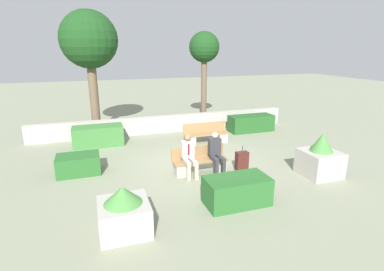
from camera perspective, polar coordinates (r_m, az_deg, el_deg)
The scene contains 15 objects.
ground_plane at distance 10.25m, azimuth 1.16°, elevation -5.56°, with size 60.00×60.00×0.00m, color gray.
perimeter_wall at distance 14.14m, azimuth -4.87°, elevation 2.24°, with size 12.02×0.30×0.79m.
bench_front at distance 9.54m, azimuth 1.51°, elevation -5.25°, with size 1.76×0.48×0.83m.
bench_left_side at distance 12.44m, azimuth 2.69°, elevation -0.04°, with size 1.86×0.49×0.83m.
person_seated_man at distance 9.15m, azimuth -0.61°, elevation -3.53°, with size 0.38×0.63×1.30m.
person_seated_woman at distance 9.45m, azimuth 4.60°, elevation -2.99°, with size 0.38×0.63×1.29m.
hedge_block_near_left at distance 12.68m, azimuth -17.44°, elevation -0.07°, with size 1.96×0.87×0.81m.
hedge_block_near_right at distance 7.76m, azimuth 8.51°, elevation -10.36°, with size 1.61×0.87×0.71m.
hedge_block_mid_left at distance 14.51m, azimuth 11.16°, elevation 2.31°, with size 2.11×0.83×0.77m.
hedge_block_mid_right at distance 10.11m, azimuth -20.81°, elevation -5.15°, with size 1.30×0.86×0.60m.
planter_corner_left at distance 10.06m, azimuth 23.21°, elevation -4.04°, with size 1.08×1.08×1.35m.
planter_corner_right at distance 6.73m, azimuth -12.85°, elevation -13.99°, with size 1.06×1.06×1.04m.
suitcase at distance 9.81m, azimuth 9.46°, elevation -4.84°, with size 0.40×0.22×0.83m.
tree_leftmost at distance 14.21m, azimuth -19.03°, elevation 16.59°, with size 2.47×2.47×5.41m.
tree_center_left at distance 15.42m, azimuth 2.35°, elevation 15.90°, with size 1.50×1.50×4.62m.
Camera 1 is at (-3.24, -8.94, 3.82)m, focal length 28.00 mm.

